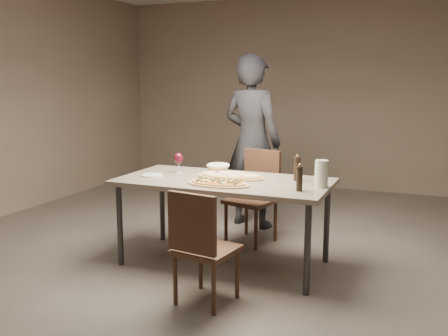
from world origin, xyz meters
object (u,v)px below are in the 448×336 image
at_px(carafe, 321,174).
at_px(dining_table, 224,186).
at_px(ham_pizza, 231,176).
at_px(chair_near, 200,242).
at_px(diner, 252,142).
at_px(bread_basket, 218,167).
at_px(pepper_mill_left, 297,168).
at_px(chair_far, 256,191).
at_px(zucchini_pizza, 218,183).

bearing_deg(carafe, dining_table, -179.64).
relative_size(ham_pizza, chair_near, 0.73).
xyz_separation_m(carafe, diner, (-1.00, 1.20, 0.07)).
relative_size(dining_table, bread_basket, 8.47).
distance_m(pepper_mill_left, diner, 1.27).
relative_size(dining_table, chair_far, 1.98).
bearing_deg(diner, carafe, 143.22).
bearing_deg(chair_near, zucchini_pizza, 110.01).
height_order(bread_basket, diner, diner).
bearing_deg(pepper_mill_left, chair_far, 135.55).
distance_m(ham_pizza, chair_far, 0.67).
distance_m(bread_basket, chair_near, 1.24).
height_order(pepper_mill_left, carafe, pepper_mill_left).
bearing_deg(ham_pizza, carafe, -9.51).
relative_size(chair_near, chair_far, 0.92).
xyz_separation_m(ham_pizza, diner, (-0.19, 1.10, 0.16)).
bearing_deg(chair_far, chair_near, 109.01).
xyz_separation_m(dining_table, diner, (-0.17, 1.20, 0.24)).
height_order(dining_table, chair_far, chair_far).
height_order(bread_basket, chair_far, chair_far).
xyz_separation_m(ham_pizza, pepper_mill_left, (0.57, 0.08, 0.09)).
bearing_deg(bread_basket, carafe, -16.77).
bearing_deg(bread_basket, pepper_mill_left, -8.97).
distance_m(dining_table, bread_basket, 0.38).
bearing_deg(chair_near, bread_basket, 115.78).
distance_m(ham_pizza, bread_basket, 0.29).
height_order(zucchini_pizza, chair_near, chair_near).
xyz_separation_m(zucchini_pizza, chair_near, (0.12, -0.61, -0.30)).
height_order(dining_table, diner, diner).
xyz_separation_m(pepper_mill_left, diner, (-0.76, 1.02, 0.07)).
bearing_deg(bread_basket, chair_near, -72.96).
distance_m(pepper_mill_left, carafe, 0.31).
relative_size(dining_table, chair_near, 2.15).
bearing_deg(ham_pizza, bread_basket, 132.68).
bearing_deg(diner, chair_near, 112.71).
bearing_deg(pepper_mill_left, diner, 126.65).
relative_size(ham_pizza, pepper_mill_left, 2.74).
relative_size(carafe, diner, 0.12).
bearing_deg(chair_near, chair_far, 103.04).
relative_size(zucchini_pizza, chair_near, 0.63).
height_order(ham_pizza, bread_basket, bread_basket).
relative_size(bread_basket, pepper_mill_left, 0.95).
xyz_separation_m(ham_pizza, chair_far, (0.03, 0.61, -0.26)).
distance_m(zucchini_pizza, pepper_mill_left, 0.69).
distance_m(dining_table, chair_far, 0.74).
bearing_deg(bread_basket, zucchini_pizza, -66.86).
relative_size(pepper_mill_left, chair_near, 0.27).
height_order(bread_basket, carafe, carafe).
distance_m(ham_pizza, diner, 1.13).
bearing_deg(pepper_mill_left, dining_table, -162.10).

